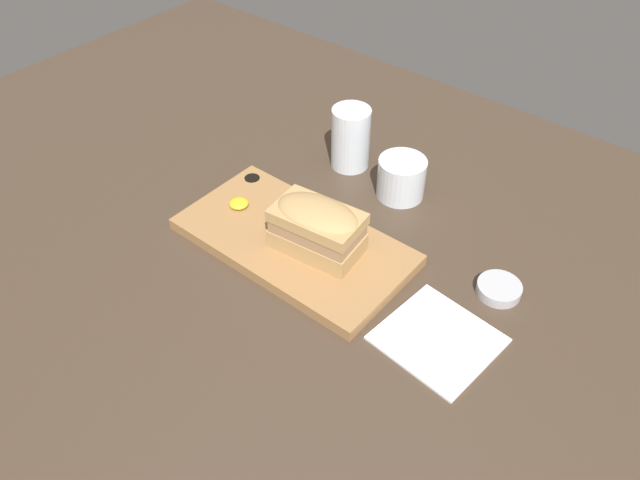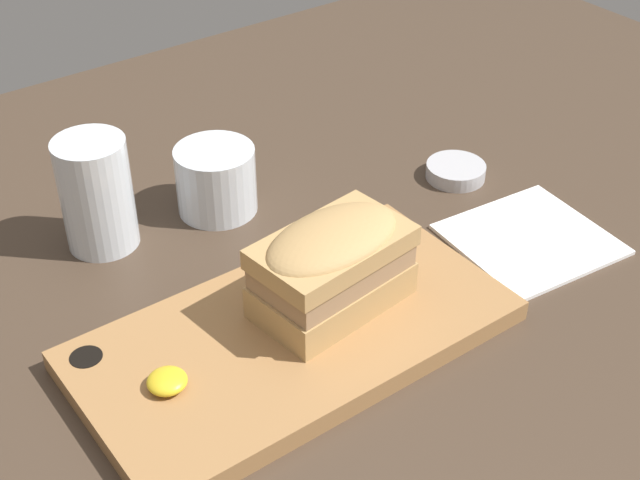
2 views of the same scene
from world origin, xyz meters
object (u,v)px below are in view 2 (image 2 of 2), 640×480
serving_board (293,335)px  sandwich (332,263)px  water_glass (98,200)px  condiment_dish (456,171)px  napkin (530,239)px  wine_glass (216,182)px

serving_board → sandwich: sandwich is taller
sandwich → water_glass: 24.85cm
serving_board → water_glass: size_ratio=3.23×
condiment_dish → napkin: bearing=-99.7°
wine_glass → napkin: (21.54, -22.88, -3.07)cm
sandwich → napkin: 23.50cm
serving_board → condiment_dish: bearing=20.9°
sandwich → wine_glass: 20.98cm
napkin → sandwich: bearing=174.6°
serving_board → water_glass: (-6.45, 22.73, 3.91)cm
wine_glass → napkin: bearing=-46.7°
water_glass → wine_glass: water_glass is taller
sandwich → condiment_dish: bearing=23.4°
water_glass → napkin: size_ratio=0.72×
condiment_dish → serving_board: bearing=-159.1°
serving_board → condiment_dish: size_ratio=5.66×
serving_board → water_glass: water_glass is taller
wine_glass → condiment_dish: size_ratio=1.27×
water_glass → condiment_dish: 37.71cm
wine_glass → condiment_dish: bearing=-22.9°
condiment_dish → sandwich: bearing=-156.6°
water_glass → condiment_dish: (35.65, -11.58, -4.05)cm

